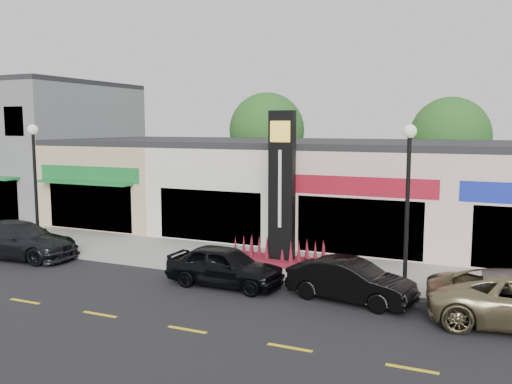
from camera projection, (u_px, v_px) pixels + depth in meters
ground at (157, 287)px, 18.80m from camera, size 120.00×120.00×0.00m
sidewalk at (216, 257)px, 22.74m from camera, size 52.00×4.30×0.15m
curb at (188, 270)px, 20.70m from camera, size 52.00×0.20×0.15m
building_grey_2story at (26, 147)px, 35.90m from camera, size 12.00×10.95×8.30m
shop_beige at (146, 179)px, 32.31m from camera, size 7.00×10.85×4.80m
shop_cream at (253, 184)px, 29.53m from camera, size 7.00×10.01×4.80m
shop_pink_w at (382, 190)px, 26.73m from camera, size 7.00×10.01×4.80m
tree_rear_west at (267, 130)px, 37.47m from camera, size 5.20×5.20×7.83m
tree_rear_mid at (450, 137)px, 32.72m from camera, size 4.80×4.80×7.29m
lamp_west_near at (35, 173)px, 23.84m from camera, size 0.44×0.44×5.47m
lamp_east_near at (408, 191)px, 17.45m from camera, size 0.44×0.44×5.47m
pylon_sign at (282, 211)px, 21.14m from camera, size 4.20×1.30×6.00m
car_dark_sedan at (18, 240)px, 22.87m from camera, size 2.62×5.48×1.54m
car_black_sedan at (225, 266)px, 18.86m from camera, size 1.76×4.22×1.43m
car_black_conv at (351, 281)px, 17.21m from camera, size 2.10×4.25×1.34m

